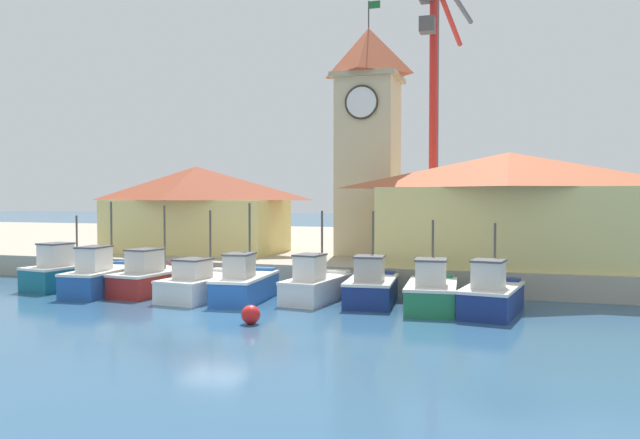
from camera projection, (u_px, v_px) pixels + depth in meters
ground_plane at (214, 315)px, 24.82m from camera, size 300.00×300.00×0.00m
quay_wharf at (369, 247)px, 51.00m from camera, size 120.00×40.00×1.23m
fishing_boat_far_left at (67, 273)px, 32.11m from camera, size 2.74×4.80×3.73m
fishing_boat_left_outer at (104, 277)px, 30.35m from camera, size 2.18×5.20×4.47m
fishing_boat_left_inner at (156, 278)px, 30.47m from camera, size 2.60×5.26×4.28m
fishing_boat_mid_left at (203, 284)px, 28.77m from camera, size 2.72×4.94×4.08m
fishing_boat_center at (245, 284)px, 28.15m from camera, size 2.20×4.80×4.42m
fishing_boat_mid_right at (316, 285)px, 28.17m from camera, size 2.33×4.66×4.07m
fishing_boat_right_inner at (371, 287)px, 27.45m from camera, size 2.41×4.38×4.07m
fishing_boat_right_outer at (432, 292)px, 26.04m from camera, size 2.35×4.61×3.72m
fishing_boat_far_right at (491, 296)px, 24.90m from camera, size 2.57×4.42×3.64m
clock_tower at (368, 136)px, 37.60m from camera, size 3.89×3.89×15.23m
warehouse_left at (196, 208)px, 39.39m from camera, size 11.12×5.90×5.41m
warehouse_right at (509, 208)px, 31.80m from camera, size 12.98×6.90×5.75m
port_crane_near at (435, 133)px, 43.52m from camera, size 3.13×8.68×20.07m
port_crane_far at (434, 149)px, 42.33m from camera, size 2.45×7.44×18.37m
mooring_buoy at (251, 315)px, 23.01m from camera, size 0.71×0.71×0.71m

